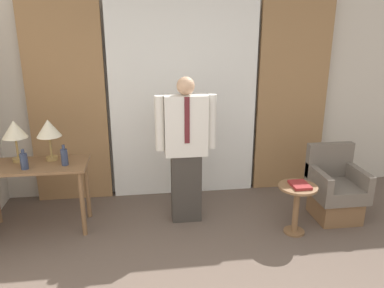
{
  "coord_description": "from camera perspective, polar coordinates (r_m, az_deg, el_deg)",
  "views": [
    {
      "loc": [
        -0.54,
        -1.84,
        2.22
      ],
      "look_at": [
        -0.02,
        1.98,
        0.99
      ],
      "focal_mm": 35.0,
      "sensor_mm": 36.0,
      "label": 1
    }
  ],
  "objects": [
    {
      "name": "bottle_by_lamp",
      "position": [
        4.22,
        -18.87,
        -1.85
      ],
      "size": [
        0.07,
        0.07,
        0.23
      ],
      "color": "#2D3851",
      "rests_on": "desk"
    },
    {
      "name": "book",
      "position": [
        4.19,
        16.11,
        -6.01
      ],
      "size": [
        0.19,
        0.24,
        0.03
      ],
      "color": "maroon",
      "rests_on": "side_table"
    },
    {
      "name": "table_lamp_right",
      "position": [
        4.35,
        -21.02,
        2.06
      ],
      "size": [
        0.26,
        0.26,
        0.46
      ],
      "color": "#9E7F47",
      "rests_on": "desk"
    },
    {
      "name": "curtain_drape_left",
      "position": [
        4.92,
        -18.49,
        5.95
      ],
      "size": [
        0.95,
        0.06,
        2.58
      ],
      "color": "#997047",
      "rests_on": "ground_plane"
    },
    {
      "name": "armchair",
      "position": [
        4.79,
        20.94,
        -6.73
      ],
      "size": [
        0.56,
        0.59,
        0.86
      ],
      "color": "brown",
      "rests_on": "ground_plane"
    },
    {
      "name": "wall_back",
      "position": [
        4.98,
        -1.42,
        7.69
      ],
      "size": [
        10.0,
        0.06,
        2.7
      ],
      "color": "beige",
      "rests_on": "ground_plane"
    },
    {
      "name": "curtain_sheer_center",
      "position": [
        4.87,
        -1.24,
        6.73
      ],
      "size": [
        1.89,
        0.06,
        2.58
      ],
      "color": "white",
      "rests_on": "ground_plane"
    },
    {
      "name": "side_table",
      "position": [
        4.27,
        15.67,
        -8.41
      ],
      "size": [
        0.42,
        0.42,
        0.57
      ],
      "color": "brown",
      "rests_on": "ground_plane"
    },
    {
      "name": "curtain_drape_right",
      "position": [
        5.23,
        14.98,
        6.91
      ],
      "size": [
        0.95,
        0.06,
        2.58
      ],
      "color": "#997047",
      "rests_on": "ground_plane"
    },
    {
      "name": "person",
      "position": [
        4.21,
        -0.93,
        -0.34
      ],
      "size": [
        0.68,
        0.22,
        1.69
      ],
      "color": "#38332D",
      "rests_on": "ground_plane"
    },
    {
      "name": "desk",
      "position": [
        4.44,
        -22.88,
        -4.4
      ],
      "size": [
        1.15,
        0.54,
        0.78
      ],
      "color": "brown",
      "rests_on": "ground_plane"
    },
    {
      "name": "bottle_near_edge",
      "position": [
        4.25,
        -24.23,
        -2.37
      ],
      "size": [
        0.08,
        0.08,
        0.22
      ],
      "color": "#2D3851",
      "rests_on": "desk"
    },
    {
      "name": "table_lamp_left",
      "position": [
        4.45,
        -25.44,
        1.83
      ],
      "size": [
        0.26,
        0.26,
        0.46
      ],
      "color": "#9E7F47",
      "rests_on": "desk"
    }
  ]
}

